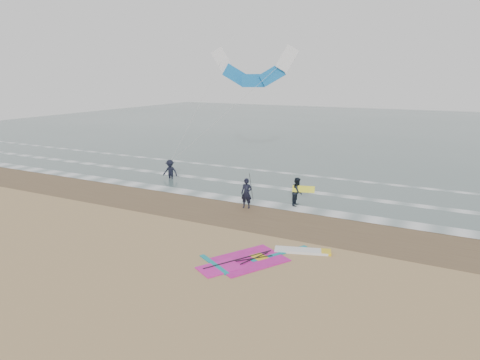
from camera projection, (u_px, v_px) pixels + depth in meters
The scene contains 11 objects.
ground at pixel (193, 254), 18.65m from camera, with size 120.00×120.00×0.00m, color tan.
sea_water at pixel (382, 130), 60.06m from camera, with size 120.00×80.00×0.02m, color #47605E.
wet_sand_band at pixel (252, 215), 23.83m from camera, with size 120.00×5.00×0.01m, color brown.
foam_waterline at pixel (282, 195), 27.65m from camera, with size 120.00×9.15×0.02m.
windsurf_rig at pixel (264, 258), 18.18m from camera, with size 5.05×4.78×0.12m.
person_standing at pixel (247, 193), 24.87m from camera, with size 0.65×0.43×1.78m, color black.
person_walking at pixel (297, 192), 25.35m from camera, with size 0.83×0.65×1.71m, color black.
person_wading at pixel (170, 167), 31.81m from camera, with size 1.17×0.67×1.81m, color black.
held_pole at pixel (251, 187), 24.64m from camera, with size 0.17×0.86×1.82m.
carried_kiteboard at pixel (303, 189), 25.03m from camera, with size 1.30×0.51×0.39m.
surf_kite at pixel (253, 70), 30.83m from camera, with size 8.56×3.81×8.43m.
Camera 1 is at (9.78, -14.45, 7.62)m, focal length 32.00 mm.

